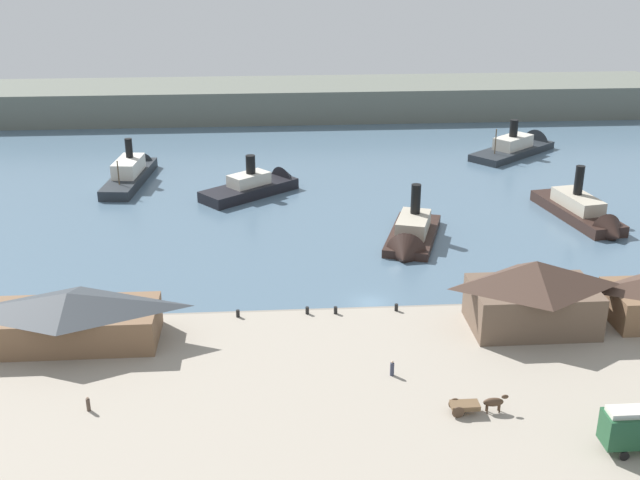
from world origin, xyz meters
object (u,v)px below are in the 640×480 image
Objects in this scene: mooring_post_west at (238,314)px; ferry_moored_west at (260,185)px; pedestrian_near_west_shed at (88,404)px; ferry_outer_harbor at (411,238)px; ferry_shed_customs_shed at (533,294)px; ferry_near_quay at (585,214)px; pedestrian_near_cart at (392,369)px; mooring_post_center_west at (396,307)px; mooring_post_center_east at (336,310)px; horse_cart at (476,404)px; ferry_shed_east_terminal at (70,317)px; ferry_moored_east at (133,171)px; ferry_mid_harbor at (522,146)px; mooring_post_east at (307,310)px.

mooring_post_west is 51.66m from ferry_moored_west.
ferry_outer_harbor is (39.43, 42.97, -0.64)m from pedestrian_near_west_shed.
ferry_shed_customs_shed is 42.76m from ferry_near_quay.
ferry_near_quay is 1.19× the size of ferry_moored_west.
pedestrian_near_cart is at bearing -130.13° from ferry_near_quay.
mooring_post_center_west is 0.04× the size of ferry_near_quay.
mooring_post_center_west is (-15.04, 5.22, -3.81)m from ferry_shed_customs_shed.
mooring_post_west is (-16.45, 14.54, -0.34)m from pedestrian_near_cart.
pedestrian_near_cart reaches higher than mooring_post_center_east.
horse_cart reaches higher than mooring_post_center_east.
ferry_shed_customs_shed is at bearing -19.14° from mooring_post_center_west.
ferry_shed_east_terminal is 3.50× the size of horse_cart.
pedestrian_near_cart is 0.07× the size of ferry_moored_east.
ferry_mid_harbor is at bearing 62.32° from mooring_post_center_west.
mooring_post_east is at bearing -125.48° from ferry_outer_harbor.
ferry_mid_harbor is at bearing 56.20° from mooring_post_east.
horse_cart is 0.25× the size of ferry_mid_harbor.
ferry_shed_customs_shed is 16.14× the size of mooring_post_east.
ferry_shed_customs_shed is at bearing 28.08° from pedestrian_near_cart.
mooring_post_center_west is at bearing 0.13° from mooring_post_east.
ferry_moored_west is at bearing 96.36° from mooring_post_east.
pedestrian_near_cart is 1.92× the size of mooring_post_east.
ferry_shed_customs_shed is at bearing -72.91° from ferry_outer_harbor.
ferry_moored_east is at bearing 116.52° from pedestrian_near_cart.
ferry_outer_harbor is at bearing 54.52° from mooring_post_east.
ferry_shed_east_terminal reaches higher than horse_cart.
ferry_near_quay is (21.24, 36.90, -4.00)m from ferry_shed_customs_shed.
mooring_post_center_east is (-4.61, 14.56, -0.34)m from pedestrian_near_cart.
horse_cart is 6.28× the size of mooring_post_east.
pedestrian_near_cart is 15.07m from mooring_post_center_west.
ferry_near_quay is (32.20, 53.83, -0.66)m from horse_cart.
ferry_near_quay is at bearing 36.11° from pedestrian_near_west_shed.
pedestrian_near_cart is at bearing -115.20° from ferry_mid_harbor.
ferry_moored_west reaches higher than ferry_shed_east_terminal.
mooring_post_center_east is 52.38m from ferry_moored_west.
ferry_shed_east_terminal is 19.34m from mooring_post_west.
pedestrian_near_cart is at bearing -61.38° from mooring_post_east.
ferry_mid_harbor is 61.08m from ferry_moored_west.
ferry_moored_east is at bearing 158.94° from ferry_near_quay.
ferry_shed_customs_shed is 0.76× the size of ferry_moored_west.
ferry_shed_customs_shed reaches higher than mooring_post_center_west.
mooring_post_center_west is 73.77m from ferry_moored_east.
ferry_shed_customs_shed reaches higher than ferry_mid_harbor.
ferry_shed_east_terminal is 30.88m from mooring_post_center_east.
horse_cart is 26.74m from mooring_post_east.
ferry_outer_harbor is at bearing -38.61° from ferry_moored_east.
ferry_moored_west reaches higher than horse_cart.
mooring_post_center_west is at bearing 100.43° from horse_cart.
pedestrian_near_west_shed is at bearing -103.32° from ferry_moored_west.
mooring_post_east is at bearing 124.16° from horse_cart.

